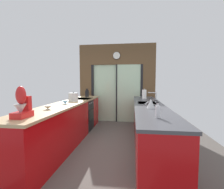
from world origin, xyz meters
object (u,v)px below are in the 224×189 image
at_px(oven_range, 82,114).
at_px(stand_mixer, 22,106).
at_px(stock_pot, 73,97).
at_px(mixing_bowl_near, 48,107).
at_px(knife_block, 87,94).
at_px(kettle, 151,103).
at_px(mixing_bowl_far, 65,102).
at_px(paper_towel_roll, 144,94).
at_px(soap_bottle, 158,111).

xyz_separation_m(oven_range, stand_mixer, (0.02, -2.50, 0.63)).
relative_size(oven_range, stock_pot, 3.88).
height_order(oven_range, stand_mixer, stand_mixer).
distance_m(mixing_bowl_near, knife_block, 2.38).
height_order(stand_mixer, stock_pot, stand_mixer).
xyz_separation_m(stock_pot, kettle, (1.78, -0.82, -0.02)).
distance_m(oven_range, knife_block, 0.78).
bearing_deg(oven_range, mixing_bowl_near, -89.43).
bearing_deg(mixing_bowl_near, stand_mixer, -90.00).
relative_size(oven_range, mixing_bowl_far, 6.31).
bearing_deg(mixing_bowl_far, knife_block, 90.00).
distance_m(oven_range, paper_towel_roll, 1.91).
height_order(mixing_bowl_far, kettle, kettle).
relative_size(mixing_bowl_far, stand_mixer, 0.35).
distance_m(stock_pot, soap_bottle, 2.40).
distance_m(knife_block, soap_bottle, 3.32).
bearing_deg(paper_towel_roll, kettle, -89.93).
bearing_deg(stock_pot, stand_mixer, -90.00).
bearing_deg(paper_towel_roll, stand_mixer, -123.07).
bearing_deg(mixing_bowl_near, mixing_bowl_far, 90.00).
bearing_deg(soap_bottle, kettle, 89.84).
xyz_separation_m(mixing_bowl_far, paper_towel_roll, (1.78, 1.38, 0.09)).
height_order(mixing_bowl_far, stand_mixer, stand_mixer).
relative_size(knife_block, paper_towel_roll, 0.97).
height_order(stand_mixer, paper_towel_roll, stand_mixer).
relative_size(stand_mixer, stock_pot, 1.77).
relative_size(mixing_bowl_near, soap_bottle, 0.67).
bearing_deg(paper_towel_roll, mixing_bowl_far, -142.25).
bearing_deg(knife_block, mixing_bowl_near, -90.00).
bearing_deg(soap_bottle, knife_block, 122.40).
height_order(knife_block, soap_bottle, knife_block).
distance_m(knife_block, stand_mixer, 3.02).
distance_m(mixing_bowl_near, stock_pot, 1.19).
xyz_separation_m(stock_pot, soap_bottle, (1.78, -1.61, -0.02)).
distance_m(knife_block, paper_towel_roll, 1.80).
relative_size(mixing_bowl_near, stand_mixer, 0.34).
distance_m(mixing_bowl_far, stand_mixer, 1.36).
relative_size(kettle, soap_bottle, 1.13).
relative_size(oven_range, paper_towel_roll, 3.26).
bearing_deg(knife_block, kettle, -48.48).
bearing_deg(oven_range, stock_pot, -88.43).
bearing_deg(stand_mixer, paper_towel_roll, 56.93).
xyz_separation_m(mixing_bowl_far, stock_pot, (-0.00, 0.47, 0.07)).
bearing_deg(kettle, stand_mixer, -150.54).
distance_m(mixing_bowl_near, paper_towel_roll, 2.75).
relative_size(stock_pot, kettle, 1.00).
height_order(soap_bottle, paper_towel_roll, paper_towel_roll).
distance_m(oven_range, soap_bottle, 2.96).
distance_m(stand_mixer, paper_towel_roll, 3.26).
xyz_separation_m(mixing_bowl_near, mixing_bowl_far, (0.00, 0.72, 0.00)).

